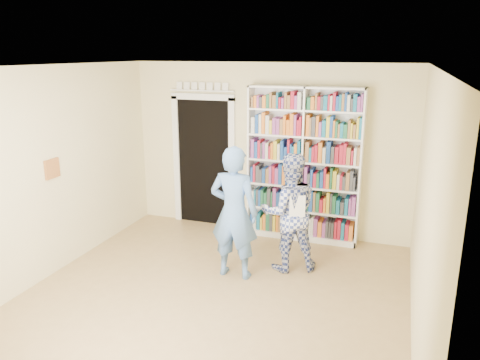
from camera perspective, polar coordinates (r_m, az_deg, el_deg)
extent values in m
plane|color=olive|center=(5.69, -3.92, -14.76)|extent=(5.00, 5.00, 0.00)
plane|color=white|center=(4.92, -4.51, 13.56)|extent=(5.00, 5.00, 0.00)
plane|color=beige|center=(7.43, 3.44, 3.71)|extent=(4.50, 0.00, 4.50)
plane|color=beige|center=(6.35, -23.18, 0.44)|extent=(0.00, 5.00, 5.00)
plane|color=beige|center=(4.76, 21.61, -4.14)|extent=(0.00, 5.00, 5.00)
cube|color=white|center=(7.18, 7.78, 1.80)|extent=(1.72, 0.32, 2.37)
cube|color=white|center=(7.18, 7.78, 1.80)|extent=(0.03, 0.32, 2.37)
cube|color=black|center=(7.85, -4.38, 2.08)|extent=(0.90, 0.03, 2.10)
cube|color=white|center=(8.04, -7.70, 2.31)|extent=(0.10, 0.06, 2.20)
cube|color=white|center=(7.65, -0.99, 1.77)|extent=(0.10, 0.06, 2.20)
cube|color=white|center=(7.65, -4.60, 10.09)|extent=(1.10, 0.06, 0.10)
cube|color=white|center=(7.64, -4.64, 10.83)|extent=(1.10, 0.08, 0.02)
cube|color=brown|center=(6.47, -21.93, 1.29)|extent=(0.03, 0.25, 0.25)
imported|color=#527CB8|center=(5.97, -0.73, -4.01)|extent=(0.64, 0.42, 1.74)
imported|color=navy|center=(6.22, 6.02, -3.95)|extent=(0.96, 0.88, 1.60)
cube|color=white|center=(5.96, 7.00, -3.23)|extent=(0.19, 0.08, 0.28)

